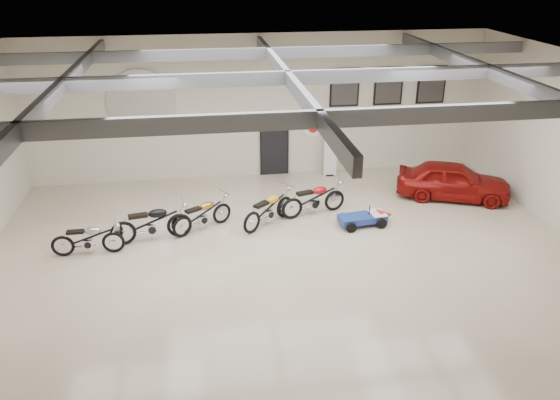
{
  "coord_description": "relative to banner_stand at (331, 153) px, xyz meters",
  "views": [
    {
      "loc": [
        -2.05,
        -12.52,
        7.37
      ],
      "look_at": [
        0.0,
        1.2,
        1.1
      ],
      "focal_mm": 35.0,
      "sensor_mm": 36.0,
      "label": 1
    }
  ],
  "objects": [
    {
      "name": "motorcycle_red",
      "position": [
        -1.25,
        -3.11,
        -0.32
      ],
      "size": [
        2.19,
        1.19,
        1.09
      ],
      "primitive_type": null,
      "rotation": [
        0.0,
        0.0,
        0.27
      ],
      "color": "silver",
      "rests_on": "floor"
    },
    {
      "name": "motorcycle_yellow",
      "position": [
        -2.71,
        -3.59,
        -0.33
      ],
      "size": [
        1.97,
        1.8,
        1.06
      ],
      "primitive_type": null,
      "rotation": [
        0.0,
        0.0,
        0.7
      ],
      "color": "silver",
      "rests_on": "floor"
    },
    {
      "name": "poster_mid",
      "position": [
        2.13,
        0.46,
        2.24
      ],
      "size": [
        1.05,
        0.08,
        1.35
      ],
      "primitive_type": null,
      "color": "black",
      "rests_on": "back_wall"
    },
    {
      "name": "motorcycle_gold",
      "position": [
        -4.65,
        -3.64,
        -0.36
      ],
      "size": [
        1.96,
        1.53,
        1.01
      ],
      "primitive_type": null,
      "rotation": [
        0.0,
        0.0,
        0.55
      ],
      "color": "silver",
      "rests_on": "floor"
    },
    {
      "name": "oil_sign",
      "position": [
        -0.57,
        0.45,
        0.84
      ],
      "size": [
        0.72,
        0.1,
        0.72
      ],
      "primitive_type": null,
      "color": "white",
      "rests_on": "back_wall"
    },
    {
      "name": "vintage_car",
      "position": [
        3.53,
        -2.54,
        -0.25
      ],
      "size": [
        2.64,
        3.88,
        1.23
      ],
      "primitive_type": "imported",
      "rotation": [
        0.0,
        0.0,
        1.21
      ],
      "color": "maroon",
      "rests_on": "floor"
    },
    {
      "name": "poster_left",
      "position": [
        0.53,
        0.46,
        2.24
      ],
      "size": [
        1.05,
        0.08,
        1.35
      ],
      "primitive_type": null,
      "color": "black",
      "rests_on": "back_wall"
    },
    {
      "name": "door",
      "position": [
        -1.97,
        0.45,
        0.19
      ],
      "size": [
        0.92,
        0.08,
        2.1
      ],
      "primitive_type": "cube",
      "color": "black",
      "rests_on": "back_wall"
    },
    {
      "name": "ceiling",
      "position": [
        -2.47,
        -5.5,
        4.14
      ],
      "size": [
        16.0,
        12.0,
        0.01
      ],
      "primitive_type": "cube",
      "color": "gray",
      "rests_on": "back_wall"
    },
    {
      "name": "motorcycle_black",
      "position": [
        -6.07,
        -4.1,
        -0.29
      ],
      "size": [
        2.29,
        1.06,
        1.15
      ],
      "primitive_type": null,
      "rotation": [
        0.0,
        0.0,
        0.18
      ],
      "color": "silver",
      "rests_on": "floor"
    },
    {
      "name": "motorcycle_silver",
      "position": [
        -7.7,
        -4.63,
        -0.38
      ],
      "size": [
        1.87,
        0.6,
        0.97
      ],
      "primitive_type": null,
      "rotation": [
        0.0,
        0.0,
        0.01
      ],
      "color": "silver",
      "rests_on": "floor"
    },
    {
      "name": "logo_plaque",
      "position": [
        -6.47,
        0.45,
        1.94
      ],
      "size": [
        2.3,
        0.06,
        1.16
      ],
      "primitive_type": null,
      "color": "silver",
      "rests_on": "back_wall"
    },
    {
      "name": "back_wall",
      "position": [
        -2.47,
        0.5,
        1.64
      ],
      "size": [
        16.0,
        0.02,
        5.0
      ],
      "primitive_type": "cube",
      "color": "beige",
      "rests_on": "floor"
    },
    {
      "name": "banner_stand",
      "position": [
        0.0,
        0.0,
        0.0
      ],
      "size": [
        0.48,
        0.22,
        1.72
      ],
      "primitive_type": null,
      "rotation": [
        0.0,
        0.0,
        -0.07
      ],
      "color": "white",
      "rests_on": "floor"
    },
    {
      "name": "go_kart",
      "position": [
        0.17,
        -4.04,
        -0.55
      ],
      "size": [
        1.8,
        0.98,
        0.62
      ],
      "primitive_type": null,
      "rotation": [
        0.0,
        0.0,
        0.13
      ],
      "color": "navy",
      "rests_on": "floor"
    },
    {
      "name": "floor",
      "position": [
        -2.47,
        -5.5,
        -0.86
      ],
      "size": [
        16.0,
        12.0,
        0.01
      ],
      "primitive_type": "cube",
      "color": "beige",
      "rests_on": "ground"
    },
    {
      "name": "poster_right",
      "position": [
        3.73,
        0.46,
        2.24
      ],
      "size": [
        1.05,
        0.08,
        1.35
      ],
      "primitive_type": null,
      "color": "black",
      "rests_on": "back_wall"
    },
    {
      "name": "ceiling_beams",
      "position": [
        -2.47,
        -5.5,
        3.89
      ],
      "size": [
        15.8,
        11.8,
        0.32
      ],
      "primitive_type": null,
      "color": "#5A5C62",
      "rests_on": "ceiling"
    }
  ]
}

